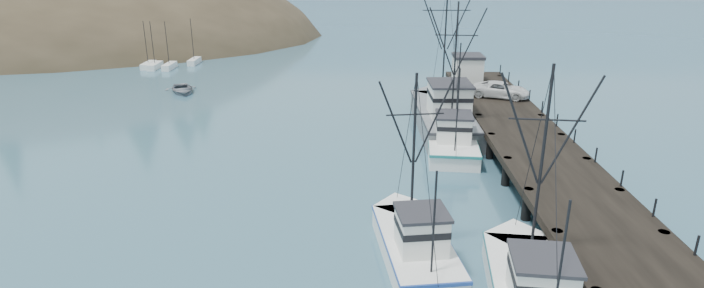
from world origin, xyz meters
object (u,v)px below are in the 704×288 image
pier_shed (467,68)px  motorboat (182,92)px  trawler_far (451,138)px  work_vessel (444,114)px  pier (526,138)px  trawler_mid (414,243)px  trawler_near (531,288)px  pickup_truck (501,90)px

pier_shed → motorboat: pier_shed is taller
trawler_far → work_vessel: size_ratio=0.74×
pier → trawler_mid: trawler_mid is taller
trawler_near → pickup_truck: 29.37m
trawler_near → pickup_truck: (5.13, 28.86, 1.91)m
trawler_near → trawler_mid: size_ratio=1.12×
pier → pickup_truck: (0.51, 10.72, 1.03)m
trawler_mid → trawler_far: bearing=75.4°
pier → trawler_mid: 17.19m
pier → motorboat: pier is taller
work_vessel → pier: bearing=-56.4°
pier → pier_shed: 17.33m
pier_shed → pickup_truck: (2.01, -6.46, -0.69)m
trawler_near → motorboat: (-27.81, 37.83, -0.82)m
pickup_truck → motorboat: (-32.93, 8.97, -2.73)m
trawler_far → pier_shed: size_ratio=3.65×
pier → trawler_mid: size_ratio=4.47×
trawler_near → motorboat: size_ratio=2.27×
pickup_truck → work_vessel: bearing=138.5°
trawler_near → motorboat: trawler_near is taller
motorboat → trawler_far: bearing=-56.0°
motorboat → work_vessel: bearing=-47.1°
pier_shed → motorboat: 31.22m
trawler_near → work_vessel: (-0.48, 25.82, 0.41)m
pickup_truck → trawler_far: bearing=166.0°
trawler_far → pickup_truck: (5.72, 8.43, 1.91)m
trawler_near → pier_shed: bearing=85.0°
pickup_truck → motorboat: 34.24m
pier → motorboat: 37.97m
work_vessel → pier_shed: bearing=69.3°
work_vessel → motorboat: bearing=156.3°
pier → motorboat: size_ratio=9.01×
trawler_near → trawler_mid: 6.25m
trawler_mid → work_vessel: bearing=78.6°
pickup_truck → trawler_near: bearing=-169.9°
trawler_near → trawler_far: (-0.59, 20.43, 0.00)m
trawler_mid → work_vessel: (4.43, 21.97, 0.41)m
trawler_mid → pier_shed: (8.03, 31.46, 2.60)m
work_vessel → pickup_truck: size_ratio=3.01×
trawler_mid → motorboat: size_ratio=2.02×
pier → trawler_far: bearing=156.3°
trawler_far → work_vessel: bearing=88.8°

